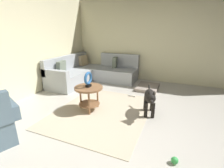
{
  "coord_description": "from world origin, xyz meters",
  "views": [
    {
      "loc": [
        -2.7,
        -0.72,
        1.68
      ],
      "look_at": [
        0.45,
        0.6,
        0.55
      ],
      "focal_mm": 26.27,
      "sensor_mm": 36.0,
      "label": 1
    }
  ],
  "objects_px": {
    "side_table": "(89,92)",
    "dog": "(150,98)",
    "dog_toy_rope": "(132,96)",
    "torus_sculpture": "(88,79)",
    "dog_toy_ball": "(175,160)",
    "sectional_couch": "(91,73)",
    "dog_bed_mat": "(148,87)"
  },
  "relations": [
    {
      "from": "dog",
      "to": "dog_toy_rope",
      "type": "xyz_separation_m",
      "value": [
        0.79,
        0.59,
        -0.35
      ]
    },
    {
      "from": "side_table",
      "to": "dog",
      "type": "bearing_deg",
      "value": -76.82
    },
    {
      "from": "dog",
      "to": "dog_toy_rope",
      "type": "height_order",
      "value": "dog"
    },
    {
      "from": "sectional_couch",
      "to": "dog_bed_mat",
      "type": "distance_m",
      "value": 1.95
    },
    {
      "from": "side_table",
      "to": "dog_bed_mat",
      "type": "bearing_deg",
      "value": -26.05
    },
    {
      "from": "dog",
      "to": "dog_toy_rope",
      "type": "bearing_deg",
      "value": -67.19
    },
    {
      "from": "dog_bed_mat",
      "to": "dog_toy_rope",
      "type": "bearing_deg",
      "value": 161.55
    },
    {
      "from": "side_table",
      "to": "dog",
      "type": "xyz_separation_m",
      "value": [
        0.29,
        -1.24,
        -0.04
      ]
    },
    {
      "from": "side_table",
      "to": "dog_toy_rope",
      "type": "xyz_separation_m",
      "value": [
        1.08,
        -0.65,
        -0.39
      ]
    },
    {
      "from": "sectional_couch",
      "to": "dog_toy_ball",
      "type": "relative_size",
      "value": 23.59
    },
    {
      "from": "torus_sculpture",
      "to": "dog_toy_rope",
      "type": "height_order",
      "value": "torus_sculpture"
    },
    {
      "from": "side_table",
      "to": "dog",
      "type": "height_order",
      "value": "dog"
    },
    {
      "from": "dog_toy_ball",
      "to": "dog_toy_rope",
      "type": "relative_size",
      "value": 0.51
    },
    {
      "from": "dog",
      "to": "dog_toy_ball",
      "type": "xyz_separation_m",
      "value": [
        -1.19,
        -0.57,
        -0.33
      ]
    },
    {
      "from": "sectional_couch",
      "to": "dog",
      "type": "distance_m",
      "value": 2.77
    },
    {
      "from": "dog",
      "to": "dog_bed_mat",
      "type": "bearing_deg",
      "value": -92.13
    },
    {
      "from": "side_table",
      "to": "torus_sculpture",
      "type": "relative_size",
      "value": 1.84
    },
    {
      "from": "side_table",
      "to": "torus_sculpture",
      "type": "xyz_separation_m",
      "value": [
        -0.0,
        0.0,
        0.29
      ]
    },
    {
      "from": "dog_bed_mat",
      "to": "dog",
      "type": "xyz_separation_m",
      "value": [
        -1.58,
        -0.33,
        0.33
      ]
    },
    {
      "from": "dog_bed_mat",
      "to": "dog_toy_ball",
      "type": "xyz_separation_m",
      "value": [
        -2.77,
        -0.89,
        0.0
      ]
    },
    {
      "from": "side_table",
      "to": "dog_toy_rope",
      "type": "height_order",
      "value": "side_table"
    },
    {
      "from": "sectional_couch",
      "to": "dog_toy_rope",
      "type": "xyz_separation_m",
      "value": [
        -0.8,
        -1.67,
        -0.27
      ]
    },
    {
      "from": "sectional_couch",
      "to": "dog",
      "type": "height_order",
      "value": "sectional_couch"
    },
    {
      "from": "dog_bed_mat",
      "to": "dog_toy_ball",
      "type": "relative_size",
      "value": 8.39
    },
    {
      "from": "dog_bed_mat",
      "to": "dog_toy_ball",
      "type": "distance_m",
      "value": 2.91
    },
    {
      "from": "side_table",
      "to": "dog_toy_rope",
      "type": "bearing_deg",
      "value": -31.02
    },
    {
      "from": "torus_sculpture",
      "to": "dog",
      "type": "bearing_deg",
      "value": -76.82
    },
    {
      "from": "sectional_couch",
      "to": "side_table",
      "type": "distance_m",
      "value": 2.14
    },
    {
      "from": "sectional_couch",
      "to": "dog_bed_mat",
      "type": "bearing_deg",
      "value": -90.36
    },
    {
      "from": "side_table",
      "to": "dog_toy_ball",
      "type": "height_order",
      "value": "side_table"
    },
    {
      "from": "torus_sculpture",
      "to": "dog_bed_mat",
      "type": "distance_m",
      "value": 2.19
    },
    {
      "from": "torus_sculpture",
      "to": "dog_toy_ball",
      "type": "relative_size",
      "value": 3.42
    }
  ]
}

